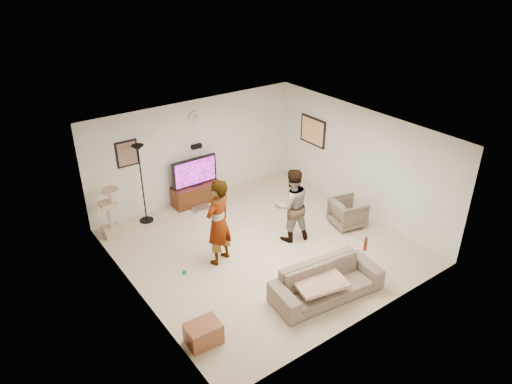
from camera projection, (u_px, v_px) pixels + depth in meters
floor at (263, 246)px, 9.94m from camera, size 5.50×5.50×0.02m
ceiling at (264, 134)px, 8.78m from camera, size 5.50×5.50×0.02m
wall_back at (196, 151)px, 11.33m from camera, size 5.50×0.04×2.50m
wall_front at (369, 260)px, 7.39m from camera, size 5.50×0.04×2.50m
wall_left at (134, 238)px, 7.93m from camera, size 0.04×5.50×2.50m
wall_right at (360, 161)px, 10.79m from camera, size 0.04×5.50×2.50m
wall_clock at (194, 117)px, 10.92m from camera, size 0.26×0.04×0.26m
wall_speaker at (197, 146)px, 11.23m from camera, size 0.25×0.10×0.10m
picture_back at (127, 154)px, 10.27m from camera, size 0.42×0.03×0.52m
picture_right at (313, 131)px, 11.81m from camera, size 0.03×0.78×0.62m
tv_stand at (196, 193)px, 11.52m from camera, size 1.19×0.45×0.49m
console_box at (201, 209)px, 11.28m from camera, size 0.40×0.30×0.07m
tv at (195, 172)px, 11.25m from camera, size 1.15×0.08×0.68m
tv_screen at (196, 172)px, 11.21m from camera, size 1.06×0.01×0.60m
floor_lamp at (142, 185)px, 10.43m from camera, size 0.32×0.32×1.86m
cat_tree at (109, 213)px, 10.06m from camera, size 0.37×0.37×1.13m
person_left at (218, 222)px, 9.06m from camera, size 0.76×0.63×1.79m
person_right at (292, 205)px, 9.83m from camera, size 0.94×0.82×1.63m
sofa at (327, 282)px, 8.41m from camera, size 2.13×1.04×0.60m
throw_blanket at (319, 281)px, 8.25m from camera, size 1.03×0.87×0.06m
beer_bottle at (365, 244)px, 8.70m from camera, size 0.06×0.06×0.25m
armchair at (348, 213)px, 10.54m from camera, size 0.84×0.83×0.64m
side_table at (203, 333)px, 7.44m from camera, size 0.56×0.43×0.36m
toy_ball at (185, 272)px, 9.07m from camera, size 0.08×0.08×0.08m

